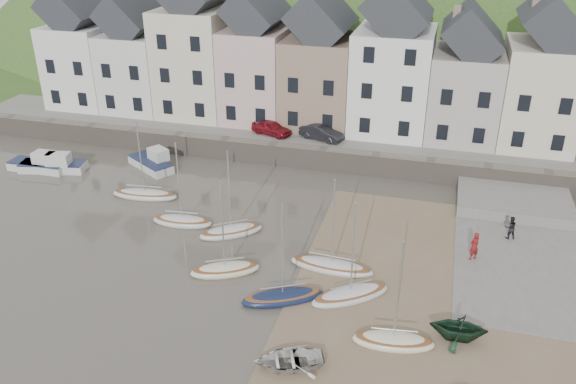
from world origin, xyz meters
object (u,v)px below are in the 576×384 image
(person_red, at_px, (474,246))
(car_right, at_px, (321,132))
(sailboat_0, at_px, (145,194))
(rowboat_green, at_px, (459,327))
(car_left, at_px, (271,128))
(rowboat_white, at_px, (289,360))
(person_dark, at_px, (510,227))

(person_red, height_order, car_right, car_right)
(sailboat_0, xyz_separation_m, rowboat_green, (23.17, -10.36, 0.56))
(rowboat_green, bearing_deg, car_left, -145.29)
(rowboat_white, bearing_deg, sailboat_0, -155.24)
(person_red, bearing_deg, car_right, -88.41)
(rowboat_white, distance_m, person_dark, 18.87)
(person_dark, bearing_deg, car_right, -47.89)
(rowboat_green, xyz_separation_m, car_left, (-16.59, 21.81, 1.41))
(sailboat_0, xyz_separation_m, person_red, (23.95, -2.45, 0.80))
(car_left, bearing_deg, car_right, -70.83)
(sailboat_0, bearing_deg, rowboat_white, -43.39)
(rowboat_green, height_order, person_red, person_red)
(rowboat_white, relative_size, rowboat_green, 1.17)
(car_right, bearing_deg, rowboat_green, -132.20)
(sailboat_0, distance_m, car_right, 16.08)
(rowboat_white, relative_size, car_right, 0.87)
(person_dark, height_order, car_right, car_right)
(rowboat_green, bearing_deg, car_right, -153.62)
(person_red, height_order, person_dark, person_red)
(sailboat_0, bearing_deg, rowboat_green, -24.09)
(rowboat_green, relative_size, person_red, 1.53)
(sailboat_0, relative_size, person_dark, 3.95)
(car_left, relative_size, car_right, 0.96)
(person_red, distance_m, car_right, 18.96)
(sailboat_0, height_order, person_red, sailboat_0)
(person_red, distance_m, person_dark, 4.05)
(sailboat_0, relative_size, rowboat_green, 2.19)
(car_right, bearing_deg, rowboat_white, -151.83)
(person_red, relative_size, car_right, 0.49)
(rowboat_green, bearing_deg, person_dark, 161.92)
(person_dark, distance_m, car_right, 18.55)
(person_dark, bearing_deg, rowboat_green, 61.51)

